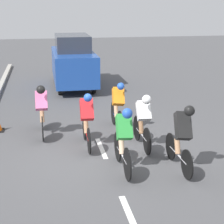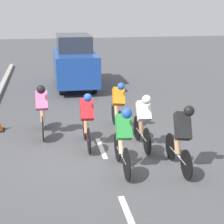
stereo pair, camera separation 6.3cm
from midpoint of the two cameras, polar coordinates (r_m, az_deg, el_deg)
ground_plane at (r=9.35m, az=-1.19°, el=-6.15°), size 60.00×60.00×0.00m
lane_stripe_near at (r=6.79m, az=2.84°, el=-15.53°), size 0.12×1.40×0.01m
lane_stripe_mid at (r=9.60m, az=-1.45°, el=-5.51°), size 0.12×1.40×0.01m
lane_stripe_far at (r=12.60m, az=-3.68°, el=-0.11°), size 0.12×1.40×0.01m
cyclist_red at (r=9.45m, az=-3.68°, el=-1.00°), size 0.33×1.66×1.47m
cyclist_pink at (r=10.41m, az=-10.44°, el=0.54°), size 0.32×1.67×1.49m
cyclist_green at (r=8.08m, az=1.93°, el=-3.94°), size 0.35×1.71×1.51m
cyclist_white at (r=9.40m, az=4.95°, el=-1.14°), size 0.33×1.68×1.45m
cyclist_orange at (r=10.69m, az=1.09°, el=1.05°), size 0.37×1.68×1.46m
cyclist_black at (r=8.25m, az=10.76°, el=-3.48°), size 0.38×1.68×1.55m
support_car at (r=16.31m, az=-5.64°, el=7.66°), size 1.70×4.13×2.23m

